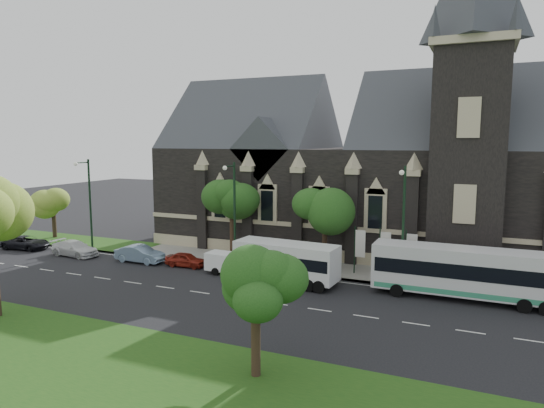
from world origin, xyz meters
The scene contains 20 objects.
ground centered at (0.00, 0.00, 0.00)m, with size 160.00×160.00×0.00m, color black.
sidewalk centered at (0.00, 9.50, 0.07)m, with size 80.00×5.00×0.15m, color gray.
museum centered at (5.12, 18.78, 8.17)m, with size 40.00×17.70×29.90m.
tree_park_east centered at (6.18, -9.32, 4.62)m, with size 3.40×3.40×6.28m.
tree_walk_right centered at (3.21, 10.71, 5.82)m, with size 4.08×4.08×7.80m.
tree_walk_left centered at (-5.80, 10.70, 5.73)m, with size 3.91×3.91×7.64m.
tree_walk_far centered at (-27.82, 10.18, 4.62)m, with size 3.40×3.40×6.28m.
street_lamp_near centered at (10.00, 7.09, 5.11)m, with size 0.36×1.88×9.00m.
street_lamp_mid centered at (-4.00, 7.09, 5.11)m, with size 0.36×1.88×9.00m.
street_lamp_far centered at (-20.00, 7.09, 5.11)m, with size 0.36×1.88×9.00m.
banner_flag_left centered at (6.29, 9.00, 2.38)m, with size 0.90×0.10×4.00m.
banner_flag_center centered at (8.29, 9.00, 2.38)m, with size 0.90×0.10×4.00m.
banner_flag_right centered at (10.29, 9.00, 2.38)m, with size 0.90×0.10×4.00m.
tour_coach centered at (14.37, 5.94, 1.94)m, with size 12.19×2.82×3.56m.
shuttle_bus centered at (1.77, 4.73, 1.78)m, with size 8.16×3.27×3.09m.
box_trailer centered at (-4.18, 5.15, 0.97)m, with size 3.24×1.90×1.71m.
sedan centered at (-12.52, 5.30, 0.76)m, with size 1.60×4.59×1.51m, color #7D98B4.
car_far_red centered at (-7.92, 5.65, 0.62)m, with size 1.45×3.61×1.23m, color maroon.
car_far_white centered at (-19.71, 4.77, 0.71)m, with size 1.99×4.90×1.42m, color silver.
car_far_black centered at (-26.38, 4.96, 0.66)m, with size 2.18×4.73×1.31m, color black.
Camera 1 is at (15.21, -28.69, 10.84)m, focal length 32.02 mm.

